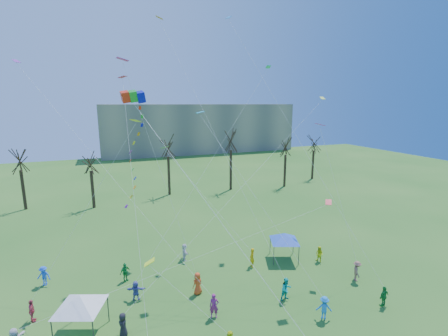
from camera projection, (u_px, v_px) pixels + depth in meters
name	position (u px, v px, depth m)	size (l,w,h in m)	color
distant_building	(200.00, 128.00, 99.66)	(60.00, 14.00, 15.00)	gray
bare_tree_row	(181.00, 154.00, 51.82)	(68.87, 8.44, 11.25)	black
big_box_kite	(139.00, 158.00, 20.81)	(4.82, 5.81, 18.11)	red
canopy_tent_white	(80.00, 301.00, 20.51)	(3.71, 3.71, 2.97)	#3F3F44
canopy_tent_blue	(284.00, 237.00, 30.74)	(3.44, 3.44, 2.77)	#3F3F44
festival_crowd	(196.00, 295.00, 23.96)	(27.21, 15.10, 1.85)	red
small_kites_aloft	(194.00, 123.00, 26.08)	(30.10, 19.37, 35.77)	orange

